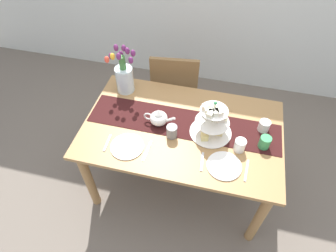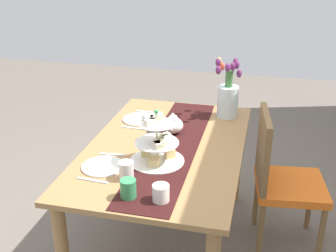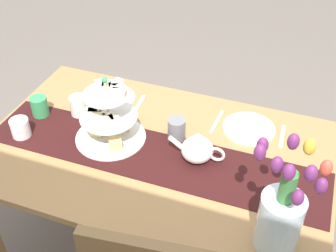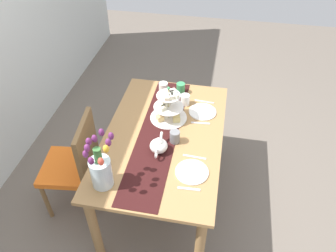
% 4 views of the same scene
% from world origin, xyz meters
% --- Properties ---
extents(ground_plane, '(8.00, 8.00, 0.00)m').
position_xyz_m(ground_plane, '(0.00, 0.00, 0.00)').
color(ground_plane, '#6B6056').
extents(dining_table, '(1.45, 0.90, 0.73)m').
position_xyz_m(dining_table, '(0.00, 0.00, 0.62)').
color(dining_table, '#A37747').
rests_on(dining_table, ground_plane).
extents(chair_left, '(0.47, 0.47, 0.91)m').
position_xyz_m(chair_left, '(-0.20, 0.68, 0.50)').
color(chair_left, brown).
rests_on(chair_left, ground_plane).
extents(table_runner, '(1.42, 0.29, 0.00)m').
position_xyz_m(table_runner, '(0.00, 0.04, 0.73)').
color(table_runner, black).
rests_on(table_runner, dining_table).
extents(tiered_cake_stand, '(0.30, 0.30, 0.30)m').
position_xyz_m(tiered_cake_stand, '(0.21, -0.00, 0.84)').
color(tiered_cake_stand, beige).
rests_on(tiered_cake_stand, table_runner).
extents(teapot, '(0.24, 0.13, 0.14)m').
position_xyz_m(teapot, '(-0.18, 0.00, 0.79)').
color(teapot, white).
rests_on(teapot, table_runner).
extents(tulip_vase, '(0.23, 0.17, 0.41)m').
position_xyz_m(tulip_vase, '(-0.54, 0.30, 0.88)').
color(tulip_vase, silver).
rests_on(tulip_vase, dining_table).
extents(cream_jug, '(0.08, 0.08, 0.08)m').
position_xyz_m(cream_jug, '(0.57, 0.12, 0.78)').
color(cream_jug, white).
rests_on(cream_jug, dining_table).
extents(dinner_plate_left, '(0.23, 0.23, 0.01)m').
position_xyz_m(dinner_plate_left, '(-0.33, -0.26, 0.74)').
color(dinner_plate_left, white).
rests_on(dinner_plate_left, dining_table).
extents(fork_left, '(0.02, 0.15, 0.01)m').
position_xyz_m(fork_left, '(-0.48, -0.26, 0.74)').
color(fork_left, silver).
rests_on(fork_left, dining_table).
extents(knife_left, '(0.02, 0.17, 0.01)m').
position_xyz_m(knife_left, '(-0.19, -0.26, 0.74)').
color(knife_left, silver).
rests_on(knife_left, dining_table).
extents(dinner_plate_right, '(0.23, 0.23, 0.01)m').
position_xyz_m(dinner_plate_right, '(0.34, -0.26, 0.74)').
color(dinner_plate_right, white).
rests_on(dinner_plate_right, dining_table).
extents(fork_right, '(0.03, 0.15, 0.01)m').
position_xyz_m(fork_right, '(0.19, -0.26, 0.74)').
color(fork_right, silver).
rests_on(fork_right, dining_table).
extents(knife_right, '(0.03, 0.17, 0.01)m').
position_xyz_m(knife_right, '(0.48, -0.26, 0.74)').
color(knife_right, silver).
rests_on(knife_right, dining_table).
extents(mug_grey, '(0.08, 0.08, 0.09)m').
position_xyz_m(mug_grey, '(-0.06, -0.10, 0.78)').
color(mug_grey, slate).
rests_on(mug_grey, table_runner).
extents(mug_white_text, '(0.08, 0.08, 0.09)m').
position_xyz_m(mug_white_text, '(0.42, -0.10, 0.78)').
color(mug_white_text, white).
rests_on(mug_white_text, dining_table).
extents(mug_orange, '(0.08, 0.08, 0.09)m').
position_xyz_m(mug_orange, '(0.58, -0.04, 0.78)').
color(mug_orange, '#389356').
rests_on(mug_orange, dining_table).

